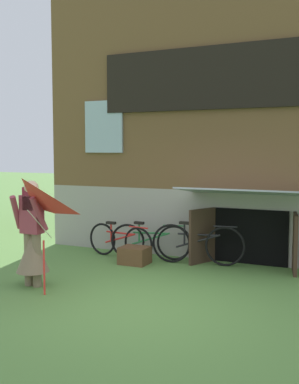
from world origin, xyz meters
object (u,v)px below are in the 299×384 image
at_px(wooden_crate, 135,255).
at_px(bicycle_red, 120,241).
at_px(bicycle_black, 198,244).
at_px(kite, 22,206).
at_px(bicycle_green, 151,241).
at_px(person, 32,242).

bearing_deg(wooden_crate, bicycle_red, 146.02).
bearing_deg(wooden_crate, bicycle_black, 22.61).
xyz_separation_m(kite, bicycle_green, (0.68, 2.98, -0.99)).
relative_size(person, wooden_crate, 3.19).
height_order(person, bicycle_red, person).
distance_m(bicycle_green, wooden_crate, 0.53).
bearing_deg(bicycle_green, wooden_crate, -116.92).
relative_size(bicycle_black, wooden_crate, 3.34).
relative_size(kite, wooden_crate, 3.14).
xyz_separation_m(kite, bicycle_red, (0.07, 2.84, -1.00)).
bearing_deg(person, kite, -86.68).
distance_m(person, bicycle_black, 3.13).
bearing_deg(bicycle_red, person, -89.38).
bearing_deg(bicycle_black, kite, -128.42).
bearing_deg(bicycle_green, person, -124.02).
height_order(person, wooden_crate, person).
bearing_deg(person, bicycle_black, 28.83).
xyz_separation_m(bicycle_black, bicycle_green, (-0.99, 0.02, -0.03)).
bearing_deg(bicycle_green, bicycle_red, 179.45).
distance_m(person, bicycle_green, 2.66).
bearing_deg(bicycle_green, kite, -116.06).
height_order(kite, wooden_crate, kite).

